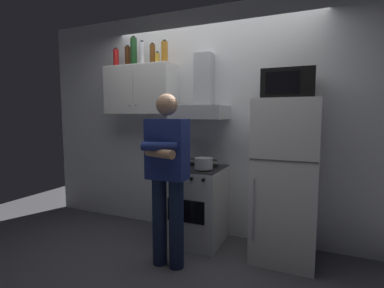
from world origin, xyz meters
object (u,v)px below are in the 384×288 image
Objects in this scene: bottle_soda_red at (116,58)px; bottle_wine_green at (134,52)px; bottle_beer_brown at (152,55)px; person_standing at (167,174)px; bottle_vodka_clear at (142,54)px; refrigerator at (285,180)px; upper_cabinet at (141,90)px; cooking_pot at (204,163)px; bottle_liquor_amber at (165,52)px; range_hood at (201,102)px; microwave at (288,84)px; bottle_spice_jar at (157,58)px; stove_oven at (197,204)px; bottle_rum_dark at (128,57)px.

bottle_wine_green reaches higher than bottle_soda_red.
person_standing is at bearing -51.86° from bottle_beer_brown.
refrigerator is at bearing -3.15° from bottle_vodka_clear.
person_standing is (0.75, -0.73, -0.85)m from upper_cabinet.
cooking_pot is 1.21× the size of bottle_soda_red.
bottle_liquor_amber is (0.19, -0.05, 0.00)m from bottle_beer_brown.
range_hood is 2.59× the size of bottle_vodka_clear.
bottle_liquor_amber is 0.70m from bottle_soda_red.
microwave is 1.66m from bottle_beer_brown.
bottle_spice_jar is 0.50× the size of bottle_vodka_clear.
cooking_pot is at bearing -13.55° from bottle_vodka_clear.
bottle_wine_green is at bearing 177.27° from bottle_spice_jar.
bottle_liquor_amber is 0.93× the size of bottle_vodka_clear.
bottle_wine_green reaches higher than stove_oven.
person_standing is at bearing -38.42° from bottle_rum_dark.
range_hood is 0.76m from bottle_spice_jar.
microwave is at bearing 32.00° from person_standing.
bottle_beer_brown is 0.98× the size of bottle_rum_dark.
stove_oven is at bearing -7.55° from bottle_wine_green.
bottle_soda_red is at bearing 179.84° from bottle_liquor_amber.
bottle_rum_dark reaches higher than upper_cabinet.
bottle_wine_green is at bearing -175.88° from upper_cabinet.
microwave reaches higher than stove_oven.
bottle_wine_green is 0.36m from bottle_spice_jar.
bottle_soda_red is 1.69× the size of bottle_spice_jar.
range_hood is 5.20× the size of bottle_spice_jar.
bottle_soda_red is at bearing -163.10° from bottle_rum_dark.
bottle_spice_jar is at bearing -1.01° from bottle_soda_red.
bottle_spice_jar is at bearing -2.73° from bottle_wine_green.
bottle_wine_green reaches higher than upper_cabinet.
bottle_beer_brown is 1.09× the size of bottle_soda_red.
bottle_rum_dark is at bearing 179.96° from bottle_beer_brown.
bottle_soda_red reaches higher than refrigerator.
bottle_beer_brown is 0.20m from bottle_liquor_amber.
cooking_pot is (0.13, -0.12, 0.50)m from stove_oven.
range_hood is 1.01m from person_standing.
bottle_beer_brown reaches higher than bottle_spice_jar.
microwave is at bearing -3.17° from bottle_spice_jar.
bottle_vodka_clear is (-0.76, 0.09, 1.76)m from stove_oven.
bottle_spice_jar reaches higher than microwave.
refrigerator is at bearing -3.66° from bottle_wine_green.
bottle_beer_brown is (-0.65, 0.16, 1.74)m from stove_oven.
upper_cabinet reaches higher than microwave.
microwave is 1.77m from bottle_vodka_clear.
bottle_rum_dark is at bearing 166.15° from bottle_vodka_clear.
upper_cabinet is 0.44m from bottle_vodka_clear.
bottle_soda_red reaches higher than cooking_pot.
upper_cabinet is at bearing -179.91° from range_hood.
bottle_beer_brown is at bearing 150.79° from bottle_spice_jar.
bottle_vodka_clear is at bearing -13.85° from bottle_rum_dark.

